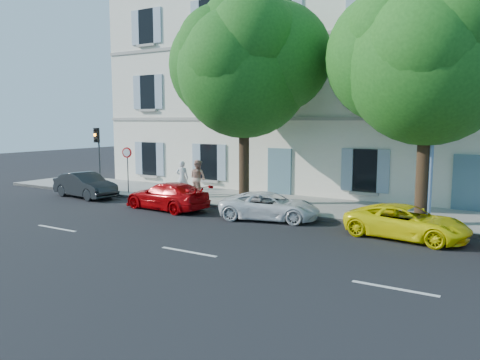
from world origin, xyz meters
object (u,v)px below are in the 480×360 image
Objects in this scene: road_sign at (127,160)px; pedestrian_a at (182,178)px; car_white_coupe at (270,206)px; tree_right at (428,63)px; tree_left at (244,71)px; traffic_light at (98,145)px; car_yellow_supercar at (407,222)px; street_lamp at (433,105)px; pedestrian_b at (198,178)px; car_dark_sedan at (85,185)px; car_red_coupe at (167,196)px.

road_sign reaches higher than pedestrian_a.
car_white_coupe is 7.77m from tree_right.
tree_left reaches higher than traffic_light.
pedestrian_a is at bearing 171.97° from tree_left.
tree_right is (0.12, 1.86, 5.35)m from car_yellow_supercar.
street_lamp is (16.97, -0.23, 1.86)m from traffic_light.
car_yellow_supercar is 16.81m from traffic_light.
car_white_coupe is 5.85m from pedestrian_b.
tree_right is (15.96, 1.56, 5.27)m from car_dark_sedan.
tree_left is (-7.58, 2.23, 5.51)m from car_yellow_supercar.
car_white_coupe is 7.01m from street_lamp.
road_sign is (-14.48, 1.94, 1.31)m from car_yellow_supercar.
street_lamp reaches higher than car_white_coupe.
car_yellow_supercar is at bearing -7.65° from road_sign.
pedestrian_a reaches higher than car_yellow_supercar.
car_yellow_supercar is 2.30× the size of pedestrian_a.
traffic_light reaches higher than car_white_coupe.
car_dark_sedan is 2.62m from traffic_light.
street_lamp is (0.27, -0.21, -1.46)m from tree_right.
road_sign is (-4.32, 2.04, 1.26)m from car_red_coupe.
tree_left is at bearing 80.51° from car_yellow_supercar.
traffic_light reaches higher than pedestrian_b.
car_dark_sedan reaches higher than car_white_coupe.
tree_left is 8.08m from road_sign.
car_yellow_supercar is 0.44× the size of tree_right.
traffic_light is at bearing 32.61° from car_dark_sedan.
tree_right is at bearing -0.34° from road_sign.
tree_left is 5.85m from pedestrian_b.
road_sign is 1.30× the size of pedestrian_b.
car_yellow_supercar is at bearing -83.58° from car_dark_sedan.
car_red_coupe is 3.23m from pedestrian_a.
car_red_coupe is 0.45× the size of tree_left.
car_red_coupe is 2.28× the size of pedestrian_b.
street_lamp is at bearing 105.25° from car_red_coupe.
traffic_light is at bearing 68.03° from car_white_coupe.
tree_left reaches higher than road_sign.
pedestrian_b is at bearing 175.07° from tree_right.
road_sign reaches higher than car_red_coupe.
pedestrian_a is at bearing 9.92° from pedestrian_b.
tree_right reaches higher than car_red_coupe.
road_sign is 1.37× the size of pedestrian_a.
car_white_coupe is 0.43× the size of tree_left.
pedestrian_a is at bearing 175.44° from tree_right.
car_dark_sedan is 2.46m from road_sign.
street_lamp reaches higher than road_sign.
traffic_light is 1.94× the size of pedestrian_a.
car_dark_sedan is at bearing -129.35° from road_sign.
traffic_light is (-9.00, -0.35, -3.48)m from tree_left.
street_lamp reaches higher than car_red_coupe.
pedestrian_a is at bearing -148.54° from car_red_coupe.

